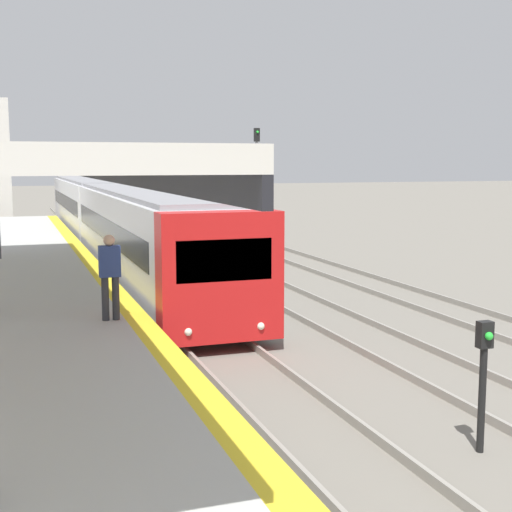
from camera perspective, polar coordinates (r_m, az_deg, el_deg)
name	(u,v)px	position (r m, az deg, el deg)	size (l,w,h in m)	color
person_on_platform	(110,272)	(13.95, -11.61, -1.25)	(0.40, 0.22, 1.66)	#2D2D33
train_near	(112,216)	(30.02, -11.46, 3.15)	(2.56, 32.38, 3.04)	red
signal_post_near	(483,372)	(10.12, 17.73, -8.81)	(0.20, 0.21, 1.81)	black
signal_mast_far	(257,169)	(37.66, 0.06, 6.94)	(0.28, 0.29, 5.65)	gray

